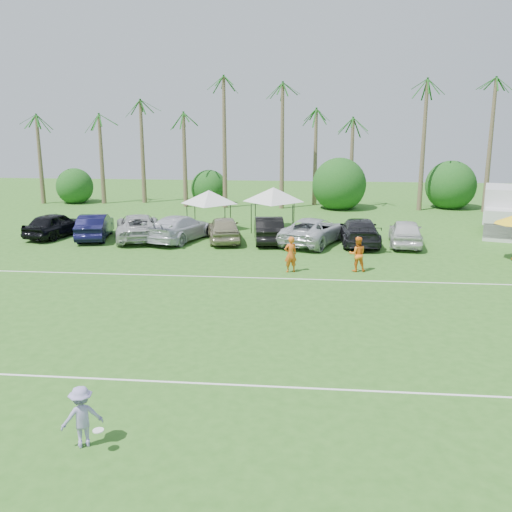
{
  "coord_description": "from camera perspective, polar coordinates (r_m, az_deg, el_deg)",
  "views": [
    {
      "loc": [
        3.62,
        -13.88,
        7.98
      ],
      "look_at": [
        1.04,
        12.18,
        1.6
      ],
      "focal_mm": 40.0,
      "sensor_mm": 36.0,
      "label": 1
    }
  ],
  "objects": [
    {
      "name": "ground",
      "position": [
        16.41,
        -8.14,
        -15.54
      ],
      "size": [
        120.0,
        120.0,
        0.0
      ],
      "primitive_type": "plane",
      "color": "#2F641E",
      "rests_on": "ground"
    },
    {
      "name": "field_lines",
      "position": [
        23.57,
        -3.55,
        -6.11
      ],
      "size": [
        80.0,
        12.1,
        0.01
      ],
      "color": "white",
      "rests_on": "ground"
    },
    {
      "name": "palm_tree_0",
      "position": [
        57.86,
        -21.14,
        12.3
      ],
      "size": [
        2.4,
        2.4,
        8.9
      ],
      "color": "brown",
      "rests_on": "ground"
    },
    {
      "name": "palm_tree_1",
      "position": [
        55.83,
        -16.49,
        13.53
      ],
      "size": [
        2.4,
        2.4,
        9.9
      ],
      "color": "brown",
      "rests_on": "ground"
    },
    {
      "name": "palm_tree_2",
      "position": [
        54.19,
        -11.48,
        14.73
      ],
      "size": [
        2.4,
        2.4,
        10.9
      ],
      "color": "brown",
      "rests_on": "ground"
    },
    {
      "name": "palm_tree_3",
      "position": [
        53.21,
        -7.24,
        15.83
      ],
      "size": [
        2.4,
        2.4,
        11.9
      ],
      "color": "brown",
      "rests_on": "ground"
    },
    {
      "name": "palm_tree_4",
      "position": [
        52.44,
        -2.78,
        13.13
      ],
      "size": [
        2.4,
        2.4,
        8.9
      ],
      "color": "brown",
      "rests_on": "ground"
    },
    {
      "name": "palm_tree_5",
      "position": [
        52.01,
        1.71,
        14.1
      ],
      "size": [
        2.4,
        2.4,
        9.9
      ],
      "color": "brown",
      "rests_on": "ground"
    },
    {
      "name": "palm_tree_6",
      "position": [
        51.89,
        6.28,
        14.97
      ],
      "size": [
        2.4,
        2.4,
        10.9
      ],
      "color": "brown",
      "rests_on": "ground"
    },
    {
      "name": "palm_tree_7",
      "position": [
        52.1,
        10.88,
        15.75
      ],
      "size": [
        2.4,
        2.4,
        11.9
      ],
      "color": "brown",
      "rests_on": "ground"
    },
    {
      "name": "palm_tree_8",
      "position": [
        52.72,
        16.3,
        12.62
      ],
      "size": [
        2.4,
        2.4,
        8.9
      ],
      "color": "brown",
      "rests_on": "ground"
    },
    {
      "name": "palm_tree_9",
      "position": [
        53.84,
        21.74,
        13.15
      ],
      "size": [
        2.4,
        2.4,
        9.9
      ],
      "color": "brown",
      "rests_on": "ground"
    },
    {
      "name": "bush_tree_0",
      "position": [
        57.85,
        -17.54,
        6.93
      ],
      "size": [
        4.0,
        4.0,
        4.0
      ],
      "color": "brown",
      "rests_on": "ground"
    },
    {
      "name": "bush_tree_1",
      "position": [
        54.1,
        -4.67,
        7.08
      ],
      "size": [
        4.0,
        4.0,
        4.0
      ],
      "color": "brown",
      "rests_on": "ground"
    },
    {
      "name": "bush_tree_2",
      "position": [
        53.29,
        8.23,
        6.89
      ],
      "size": [
        4.0,
        4.0,
        4.0
      ],
      "color": "brown",
      "rests_on": "ground"
    },
    {
      "name": "bush_tree_3",
      "position": [
        54.66,
        18.83,
        6.47
      ],
      "size": [
        4.0,
        4.0,
        4.0
      ],
      "color": "brown",
      "rests_on": "ground"
    },
    {
      "name": "sideline_player_a",
      "position": [
        30.08,
        3.48,
        0.17
      ],
      "size": [
        0.83,
        0.71,
        1.92
      ],
      "primitive_type": "imported",
      "rotation": [
        0.0,
        0.0,
        3.57
      ],
      "color": "orange",
      "rests_on": "ground"
    },
    {
      "name": "sideline_player_b",
      "position": [
        30.65,
        10.1,
        0.19
      ],
      "size": [
        0.96,
        0.78,
        1.87
      ],
      "primitive_type": "imported",
      "rotation": [
        0.0,
        0.0,
        3.22
      ],
      "color": "orange",
      "rests_on": "ground"
    },
    {
      "name": "box_truck",
      "position": [
        43.55,
        23.42,
        4.3
      ],
      "size": [
        4.01,
        6.65,
        3.22
      ],
      "rotation": [
        0.0,
        0.0,
        -0.29
      ],
      "color": "silver",
      "rests_on": "ground"
    },
    {
      "name": "canopy_tent_left",
      "position": [
        41.26,
        -4.73,
        6.56
      ],
      "size": [
        4.17,
        4.17,
        3.38
      ],
      "color": "black",
      "rests_on": "ground"
    },
    {
      "name": "canopy_tent_right",
      "position": [
        41.16,
        1.76,
        6.88
      ],
      "size": [
        4.47,
        4.47,
        3.62
      ],
      "color": "black",
      "rests_on": "ground"
    },
    {
      "name": "frisbee_player",
      "position": [
        15.23,
        -17.02,
        -15.11
      ],
      "size": [
        1.23,
        1.01,
        1.59
      ],
      "rotation": [
        0.0,
        0.0,
        3.65
      ],
      "color": "#948AC4",
      "rests_on": "ground"
    },
    {
      "name": "parked_car_0",
      "position": [
        41.34,
        -19.46,
        2.97
      ],
      "size": [
        3.11,
        5.31,
        1.7
      ],
      "primitive_type": "imported",
      "rotation": [
        0.0,
        0.0,
        2.91
      ],
      "color": "black",
      "rests_on": "ground"
    },
    {
      "name": "parked_car_1",
      "position": [
        39.92,
        -15.81,
        2.88
      ],
      "size": [
        2.75,
        5.4,
        1.7
      ],
      "primitive_type": "imported",
      "rotation": [
        0.0,
        0.0,
        3.33
      ],
      "color": "black",
      "rests_on": "ground"
    },
    {
      "name": "parked_car_2",
      "position": [
        39.08,
        -11.73,
        2.89
      ],
      "size": [
        4.55,
        6.68,
        1.7
      ],
      "primitive_type": "imported",
      "rotation": [
        0.0,
        0.0,
        3.45
      ],
      "color": "#AEAFB0",
      "rests_on": "ground"
    },
    {
      "name": "parked_car_3",
      "position": [
        38.13,
        -7.6,
        2.79
      ],
      "size": [
        4.06,
        6.29,
        1.7
      ],
      "primitive_type": "imported",
      "rotation": [
        0.0,
        0.0,
        2.83
      ],
      "color": "silver",
      "rests_on": "ground"
    },
    {
      "name": "parked_car_4",
      "position": [
        37.6,
        -3.23,
        2.74
      ],
      "size": [
        3.03,
        5.3,
        1.7
      ],
      "primitive_type": "imported",
      "rotation": [
        0.0,
        0.0,
        3.36
      ],
      "color": "gray",
      "rests_on": "ground"
    },
    {
      "name": "parked_car_5",
      "position": [
        37.47,
        1.26,
        2.72
      ],
      "size": [
        2.46,
        5.34,
        1.7
      ],
      "primitive_type": "imported",
      "rotation": [
        0.0,
        0.0,
        3.27
      ],
      "color": "black",
      "rests_on": "ground"
    },
    {
      "name": "parked_car_6",
      "position": [
        37.05,
        5.75,
        2.53
      ],
      "size": [
        4.82,
        6.71,
        1.7
      ],
      "primitive_type": "imported",
      "rotation": [
        0.0,
        0.0,
        2.77
      ],
      "color": "#B9BDC2",
      "rests_on": "ground"
    },
    {
      "name": "parked_car_7",
      "position": [
        37.35,
        10.26,
        2.46
      ],
      "size": [
        2.57,
        5.92,
        1.7
      ],
      "primitive_type": "imported",
      "rotation": [
        0.0,
        0.0,
        3.17
      ],
      "color": "black",
      "rests_on": "ground"
    },
    {
      "name": "parked_car_8",
      "position": [
        37.57,
        14.73,
        2.3
      ],
      "size": [
        2.48,
        5.15,
        1.7
      ],
      "primitive_type": "imported",
      "rotation": [
        0.0,
        0.0,
        3.04
      ],
      "color": "silver",
      "rests_on": "ground"
    }
  ]
}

